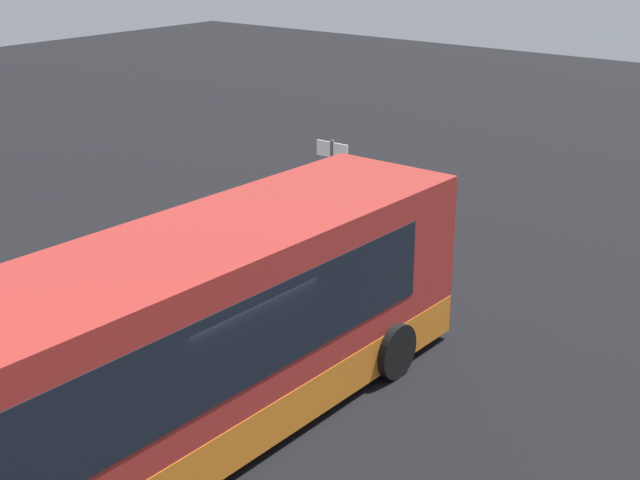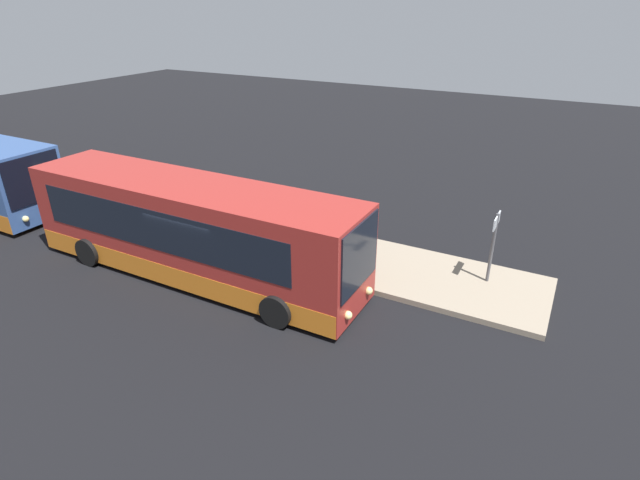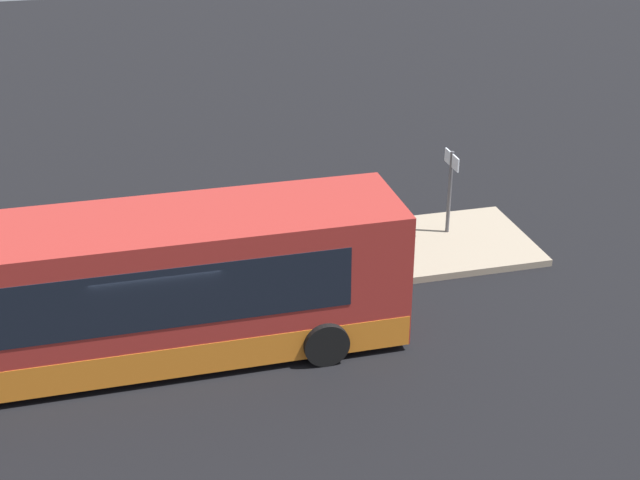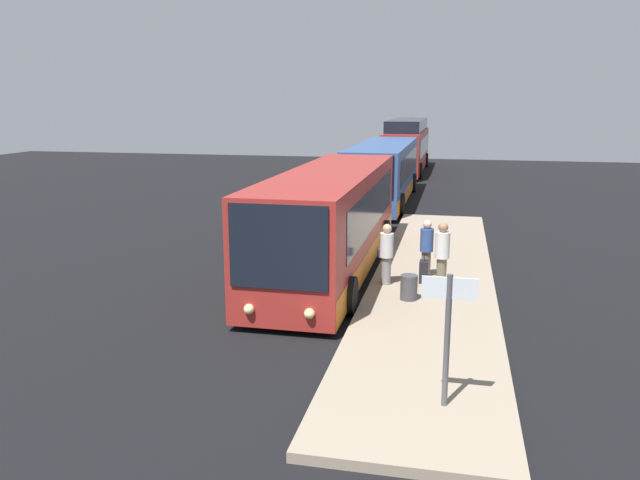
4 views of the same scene
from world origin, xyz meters
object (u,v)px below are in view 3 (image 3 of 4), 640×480
at_px(sign_post, 450,181).
at_px(trash_bin, 247,263).
at_px(passenger_waiting, 189,230).
at_px(suitcase, 177,266).
at_px(passenger_boarding, 151,246).
at_px(passenger_with_bags, 198,260).
at_px(bus_lead, 121,293).

xyz_separation_m(sign_post, trash_bin, (-5.63, -1.04, -1.15)).
height_order(passenger_waiting, suitcase, passenger_waiting).
xyz_separation_m(passenger_boarding, passenger_waiting, (0.97, 0.47, 0.08)).
distance_m(suitcase, sign_post, 7.43).
bearing_deg(passenger_waiting, trash_bin, 49.55).
bearing_deg(passenger_with_bags, trash_bin, -87.65).
distance_m(passenger_boarding, passenger_with_bags, 1.44).
relative_size(suitcase, trash_bin, 1.32).
height_order(suitcase, sign_post, sign_post).
bearing_deg(passenger_with_bags, suitcase, -6.37).
bearing_deg(trash_bin, bus_lead, -138.99).
height_order(passenger_boarding, sign_post, sign_post).
bearing_deg(passenger_with_bags, passenger_boarding, 15.37).
height_order(passenger_with_bags, trash_bin, passenger_with_bags).
relative_size(bus_lead, passenger_with_bags, 6.86).
xyz_separation_m(bus_lead, passenger_waiting, (1.77, 3.44, -0.39)).
bearing_deg(suitcase, passenger_boarding, 177.42).
relative_size(sign_post, trash_bin, 3.53).
bearing_deg(passenger_with_bags, bus_lead, 109.14).
xyz_separation_m(passenger_with_bags, suitcase, (-0.40, 1.03, -0.62)).
bearing_deg(sign_post, passenger_with_bags, -165.56).
distance_m(bus_lead, passenger_waiting, 3.89).
xyz_separation_m(passenger_waiting, passenger_with_bags, (0.02, -1.52, -0.06)).
bearing_deg(sign_post, trash_bin, -169.55).
bearing_deg(passenger_boarding, sign_post, 11.92).
height_order(passenger_waiting, sign_post, sign_post).
xyz_separation_m(passenger_with_bags, trash_bin, (1.27, 0.74, -0.60)).
bearing_deg(passenger_boarding, trash_bin, -1.27).
distance_m(passenger_with_bags, sign_post, 7.14).
distance_m(passenger_boarding, trash_bin, 2.35).
bearing_deg(sign_post, bus_lead, -156.95).
bearing_deg(bus_lead, trash_bin, 41.01).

